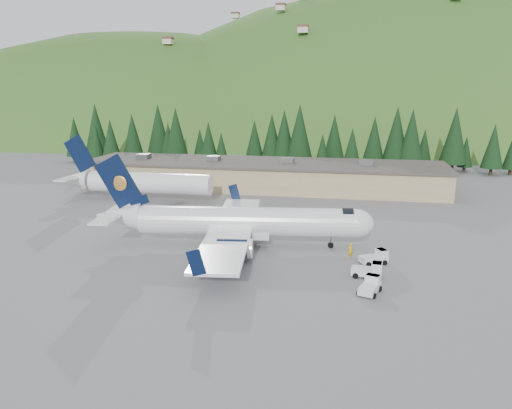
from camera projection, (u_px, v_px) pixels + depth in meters
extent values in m
plane|color=slate|center=(247.00, 246.00, 62.57)|extent=(600.00, 600.00, 0.00)
cylinder|color=white|center=(247.00, 221.00, 61.83)|extent=(26.82, 6.87, 3.57)
ellipsoid|color=white|center=(355.00, 223.00, 60.95)|extent=(5.05, 4.12, 3.57)
cylinder|color=black|center=(347.00, 220.00, 60.92)|extent=(1.69, 3.09, 2.94)
cone|color=white|center=(119.00, 216.00, 62.82)|extent=(6.10, 4.26, 3.57)
cube|color=white|center=(239.00, 233.00, 62.24)|extent=(7.92, 3.97, 0.95)
cube|color=white|center=(232.00, 228.00, 62.18)|extent=(9.22, 32.68, 0.33)
cube|color=black|center=(234.00, 192.00, 77.67)|extent=(1.93, 0.38, 2.73)
cube|color=black|center=(196.00, 263.00, 46.31)|extent=(1.93, 0.38, 2.73)
cylinder|color=black|center=(243.00, 223.00, 67.65)|extent=(4.23, 2.67, 2.18)
cylinder|color=white|center=(257.00, 223.00, 67.53)|extent=(0.86, 2.37, 2.32)
cube|color=white|center=(243.00, 219.00, 67.53)|extent=(2.10, 0.50, 0.85)
cylinder|color=black|center=(234.00, 248.00, 56.95)|extent=(4.23, 2.67, 2.18)
cylinder|color=white|center=(250.00, 249.00, 56.83)|extent=(0.86, 2.37, 2.32)
cube|color=white|center=(234.00, 244.00, 56.83)|extent=(2.10, 0.50, 0.85)
cube|color=black|center=(119.00, 181.00, 61.80)|extent=(5.86, 1.02, 6.97)
ellipsoid|color=gold|center=(121.00, 183.00, 62.01)|extent=(1.89, 0.40, 1.88)
ellipsoid|color=gold|center=(120.00, 183.00, 61.64)|extent=(1.89, 0.40, 1.88)
cube|color=black|center=(139.00, 201.00, 62.19)|extent=(2.63, 0.56, 1.88)
cube|color=white|center=(115.00, 212.00, 62.74)|extent=(3.94, 12.08, 0.21)
cylinder|color=slate|center=(331.00, 241.00, 61.68)|extent=(0.21, 0.21, 1.71)
cylinder|color=black|center=(331.00, 245.00, 61.79)|extent=(0.75, 0.35, 0.72)
cylinder|color=slate|center=(227.00, 233.00, 65.03)|extent=(0.25, 0.25, 1.90)
cylinder|color=black|center=(230.00, 236.00, 65.10)|extent=(1.08, 0.46, 1.04)
cylinder|color=black|center=(224.00, 236.00, 65.15)|extent=(1.08, 0.46, 1.04)
cylinder|color=slate|center=(221.00, 245.00, 60.05)|extent=(0.25, 0.25, 1.90)
cylinder|color=black|center=(225.00, 248.00, 60.12)|extent=(1.08, 0.46, 1.04)
cylinder|color=black|center=(218.00, 248.00, 60.17)|extent=(1.08, 0.46, 1.04)
cylinder|color=white|center=(150.00, 183.00, 86.99)|extent=(22.00, 3.60, 3.60)
cone|color=white|center=(77.00, 179.00, 89.57)|extent=(5.00, 3.60, 3.60)
cube|color=black|center=(80.00, 154.00, 88.34)|extent=(5.82, 0.28, 6.89)
cube|color=white|center=(77.00, 176.00, 89.43)|extent=(2.40, 11.00, 0.20)
cube|color=silver|center=(373.00, 259.00, 56.22)|extent=(3.38, 2.72, 0.71)
cube|color=silver|center=(382.00, 253.00, 56.35)|extent=(1.54, 1.71, 0.91)
cube|color=black|center=(382.00, 250.00, 56.26)|extent=(1.40, 1.58, 0.10)
cylinder|color=black|center=(378.00, 258.00, 57.30)|extent=(0.60, 0.45, 0.56)
cylinder|color=black|center=(385.00, 263.00, 55.79)|extent=(0.60, 0.45, 0.56)
cylinder|color=black|center=(362.00, 260.00, 56.76)|extent=(0.60, 0.45, 0.56)
cylinder|color=black|center=(369.00, 264.00, 55.25)|extent=(0.60, 0.45, 0.56)
cube|color=silver|center=(366.00, 272.00, 52.26)|extent=(3.26, 1.85, 0.73)
cube|color=silver|center=(377.00, 267.00, 51.83)|extent=(1.18, 1.55, 0.94)
cube|color=black|center=(377.00, 263.00, 51.74)|extent=(1.06, 1.44, 0.10)
cylinder|color=black|center=(377.00, 272.00, 52.82)|extent=(0.60, 0.28, 0.58)
cylinder|color=black|center=(376.00, 278.00, 51.26)|extent=(0.60, 0.28, 0.58)
cylinder|color=black|center=(357.00, 270.00, 53.39)|extent=(0.60, 0.28, 0.58)
cylinder|color=black|center=(355.00, 276.00, 51.83)|extent=(0.60, 0.28, 0.58)
cube|color=silver|center=(370.00, 288.00, 48.01)|extent=(2.33, 3.27, 0.69)
cube|color=silver|center=(373.00, 279.00, 48.71)|extent=(1.62, 1.37, 0.89)
cube|color=black|center=(373.00, 275.00, 48.62)|extent=(1.49, 1.24, 0.10)
cylinder|color=black|center=(365.00, 286.00, 49.28)|extent=(0.38, 0.59, 0.55)
cylinder|color=black|center=(380.00, 289.00, 48.52)|extent=(0.38, 0.59, 0.55)
cylinder|color=black|center=(358.00, 293.00, 47.61)|extent=(0.38, 0.59, 0.55)
cylinder|color=black|center=(374.00, 296.00, 46.85)|extent=(0.38, 0.59, 0.55)
cube|color=tan|center=(262.00, 175.00, 99.28)|extent=(70.00, 16.00, 4.80)
cube|color=#47423D|center=(262.00, 163.00, 98.70)|extent=(71.00, 17.00, 0.40)
cube|color=slate|center=(144.00, 156.00, 103.24)|extent=(2.50, 2.50, 1.00)
cube|color=slate|center=(214.00, 158.00, 100.43)|extent=(2.50, 2.50, 1.00)
cube|color=slate|center=(287.00, 160.00, 97.61)|extent=(2.50, 2.50, 1.00)
cube|color=slate|center=(366.00, 162.00, 94.80)|extent=(2.50, 2.50, 1.00)
imported|color=gold|center=(350.00, 250.00, 58.09)|extent=(0.78, 0.71, 1.79)
cone|color=black|center=(75.00, 137.00, 132.48)|extent=(5.00, 5.00, 10.23)
cone|color=black|center=(96.00, 129.00, 132.79)|extent=(6.48, 6.48, 13.25)
cone|color=black|center=(96.00, 142.00, 124.78)|extent=(4.50, 4.50, 9.21)
cone|color=black|center=(111.00, 140.00, 123.81)|extent=(5.00, 5.00, 10.24)
cone|color=black|center=(133.00, 136.00, 126.54)|extent=(5.51, 5.51, 11.28)
cone|color=black|center=(158.00, 129.00, 131.16)|extent=(6.45, 6.45, 13.19)
cone|color=black|center=(169.00, 141.00, 126.62)|extent=(4.59, 4.59, 9.38)
cone|color=black|center=(176.00, 134.00, 123.07)|extent=(6.20, 6.20, 12.69)
cone|color=black|center=(200.00, 145.00, 127.07)|extent=(3.94, 3.94, 8.05)
cone|color=black|center=(209.00, 143.00, 118.16)|extent=(4.93, 4.93, 10.08)
cone|color=black|center=(221.00, 149.00, 117.70)|extent=(3.91, 3.91, 7.99)
cone|color=black|center=(254.00, 140.00, 125.55)|extent=(4.89, 4.89, 10.00)
cone|color=black|center=(272.00, 137.00, 124.66)|extent=(5.56, 5.56, 11.38)
cone|color=black|center=(284.00, 135.00, 123.37)|extent=(5.98, 5.98, 12.24)
cone|color=black|center=(300.00, 132.00, 121.19)|extent=(6.59, 6.59, 13.49)
cone|color=black|center=(322.00, 150.00, 119.06)|extent=(3.72, 3.72, 7.61)
cone|color=black|center=(334.00, 137.00, 122.95)|extent=(5.51, 5.51, 11.27)
cone|color=black|center=(352.00, 148.00, 111.78)|extent=(4.54, 4.54, 9.29)
cone|color=black|center=(374.00, 140.00, 117.25)|extent=(5.46, 5.46, 11.16)
cone|color=black|center=(396.00, 135.00, 115.93)|extent=(6.44, 6.44, 13.17)
cone|color=black|center=(412.00, 137.00, 114.08)|extent=(6.22, 6.22, 12.73)
cone|color=black|center=(424.00, 147.00, 120.02)|extent=(4.13, 4.13, 8.46)
cone|color=black|center=(455.00, 136.00, 115.42)|extent=(6.34, 6.34, 12.97)
cone|color=black|center=(466.00, 152.00, 117.31)|extent=(3.53, 3.53, 7.22)
cone|color=black|center=(493.00, 146.00, 112.46)|extent=(4.86, 4.86, 9.95)
cone|color=black|center=(512.00, 152.00, 113.19)|extent=(3.88, 3.88, 7.94)
ellipsoid|color=#29511D|center=(147.00, 275.00, 258.93)|extent=(336.00, 240.00, 240.00)
ellipsoid|color=#29511D|center=(400.00, 289.00, 265.49)|extent=(420.00, 300.00, 300.00)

